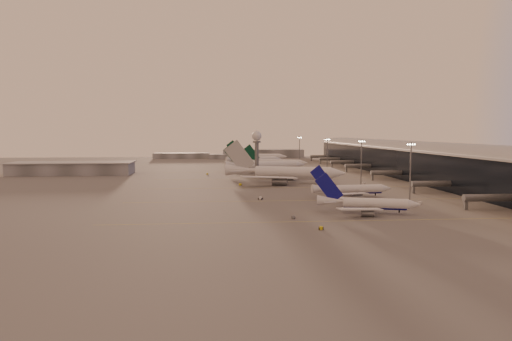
{
  "coord_description": "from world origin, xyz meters",
  "views": [
    {
      "loc": [
        -20.59,
        -179.95,
        29.39
      ],
      "look_at": [
        -0.29,
        62.6,
        8.44
      ],
      "focal_mm": 32.0,
      "sensor_mm": 36.0,
      "label": 1
    }
  ],
  "objects": [
    {
      "name": "gsv_catering_b",
      "position": [
        61.13,
        68.62,
        1.76
      ],
      "size": [
        4.52,
        2.53,
        3.53
      ],
      "color": "white",
      "rests_on": "ground"
    },
    {
      "name": "gsv_catering_a",
      "position": [
        61.16,
        -3.15,
        1.98
      ],
      "size": [
        5.1,
        2.9,
        3.96
      ],
      "color": "white",
      "rests_on": "ground"
    },
    {
      "name": "gsv_tug_far",
      "position": [
        17.88,
        109.98,
        0.47
      ],
      "size": [
        2.34,
        3.45,
        0.92
      ],
      "color": "white",
      "rests_on": "ground"
    },
    {
      "name": "greentail_c",
      "position": [
        11.16,
        214.87,
        3.41
      ],
      "size": [
        50.84,
        40.34,
        19.29
      ],
      "color": "silver",
      "rests_on": "ground"
    },
    {
      "name": "radar_tower",
      "position": [
        5.0,
        120.0,
        20.95
      ],
      "size": [
        6.4,
        6.4,
        31.1
      ],
      "color": "slate",
      "rests_on": "ground"
    },
    {
      "name": "greentail_a",
      "position": [
        13.3,
        140.65,
        3.86
      ],
      "size": [
        59.39,
        47.45,
        21.87
      ],
      "color": "silver",
      "rests_on": "ground"
    },
    {
      "name": "gsv_truck_d",
      "position": [
        -27.72,
        130.92,
        1.08
      ],
      "size": [
        3.56,
        5.57,
        2.12
      ],
      "color": "yellow",
      "rests_on": "ground"
    },
    {
      "name": "mast_b",
      "position": [
        55.0,
        55.0,
        13.74
      ],
      "size": [
        3.6,
        0.56,
        25.0
      ],
      "color": "slate",
      "rests_on": "ground"
    },
    {
      "name": "gsv_truck_b",
      "position": [
        38.4,
        37.15,
        0.95
      ],
      "size": [
        4.86,
        2.48,
        1.87
      ],
      "color": "white",
      "rests_on": "ground"
    },
    {
      "name": "mast_a",
      "position": [
        58.0,
        0.0,
        13.74
      ],
      "size": [
        3.6,
        0.56,
        25.0
      ],
      "color": "slate",
      "rests_on": "ground"
    },
    {
      "name": "terminal",
      "position": [
        107.88,
        110.09,
        10.52
      ],
      "size": [
        57.0,
        362.0,
        23.04
      ],
      "color": "black",
      "rests_on": "ground"
    },
    {
      "name": "narrowbody_near",
      "position": [
        32.96,
        -21.55,
        2.93
      ],
      "size": [
        36.13,
        28.42,
        14.48
      ],
      "color": "silver",
      "rests_on": "ground"
    },
    {
      "name": "gsv_tug_mid",
      "position": [
        -2.38,
        14.06,
        0.57
      ],
      "size": [
        4.48,
        3.81,
        1.1
      ],
      "color": "white",
      "rests_on": "ground"
    },
    {
      "name": "mast_c",
      "position": [
        50.0,
        110.0,
        13.74
      ],
      "size": [
        3.6,
        0.56,
        25.0
      ],
      "color": "slate",
      "rests_on": "ground"
    },
    {
      "name": "taxiway_markings",
      "position": [
        30.0,
        56.0,
        0.01
      ],
      "size": [
        180.0,
        185.25,
        0.02
      ],
      "color": "gold",
      "rests_on": "ground"
    },
    {
      "name": "narrowbody_mid",
      "position": [
        38.86,
        17.72,
        2.98
      ],
      "size": [
        37.67,
        30.0,
        14.71
      ],
      "color": "silver",
      "rests_on": "ground"
    },
    {
      "name": "mast_d",
      "position": [
        48.0,
        200.0,
        13.74
      ],
      "size": [
        3.6,
        0.56,
        25.0
      ],
      "color": "slate",
      "rests_on": "ground"
    },
    {
      "name": "gsv_tug_near",
      "position": [
        10.05,
        -47.67,
        0.48
      ],
      "size": [
        2.5,
        3.56,
        0.93
      ],
      "color": "yellow",
      "rests_on": "ground"
    },
    {
      "name": "ground",
      "position": [
        0.0,
        0.0,
        0.0
      ],
      "size": [
        700.0,
        700.0,
        0.0
      ],
      "primitive_type": "plane",
      "color": "#5D5A5A",
      "rests_on": "ground"
    },
    {
      "name": "hangar",
      "position": [
        -120.0,
        140.0,
        4.32
      ],
      "size": [
        82.0,
        27.0,
        8.5
      ],
      "color": "slate",
      "rests_on": "ground"
    },
    {
      "name": "greentail_d",
      "position": [
        17.01,
        255.25,
        3.73
      ],
      "size": [
        57.88,
        46.42,
        21.12
      ],
      "color": "silver",
      "rests_on": "ground"
    },
    {
      "name": "widebody_white",
      "position": [
        17.44,
        77.27,
        4.27
      ],
      "size": [
        68.05,
        53.75,
        24.62
      ],
      "color": "silver",
      "rests_on": "ground"
    },
    {
      "name": "gsv_truck_a",
      "position": [
        4.92,
        -30.05,
        1.1
      ],
      "size": [
        5.66,
        3.4,
        2.15
      ],
      "color": "slate",
      "rests_on": "ground"
    },
    {
      "name": "gsv_tug_hangar",
      "position": [
        48.33,
        157.5,
        0.53
      ],
      "size": [
        3.84,
        2.55,
        1.04
      ],
      "color": "slate",
      "rests_on": "ground"
    },
    {
      "name": "distant_horizon",
      "position": [
        2.62,
        325.14,
        3.89
      ],
      "size": [
        165.0,
        37.5,
        9.0
      ],
      "color": "slate",
      "rests_on": "ground"
    },
    {
      "name": "greentail_b",
      "position": [
        25.0,
        178.87,
        3.37
      ],
      "size": [
        50.65,
        40.24,
        19.09
      ],
      "color": "silver",
      "rests_on": "ground"
    },
    {
      "name": "gsv_truck_c",
      "position": [
        -8.29,
        66.3,
        1.24
      ],
      "size": [
        5.37,
        6.12,
        2.44
      ],
      "color": "yellow",
      "rests_on": "ground"
    }
  ]
}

